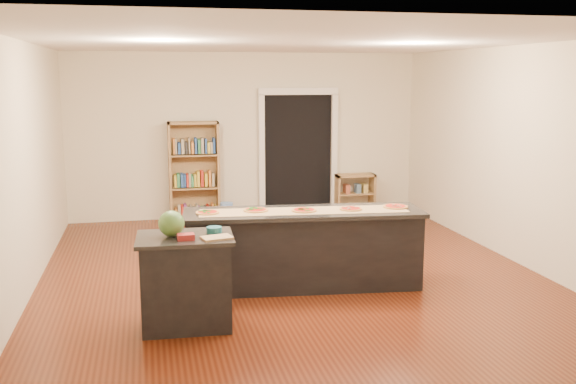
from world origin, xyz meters
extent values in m
cube|color=beige|center=(0.00, 0.00, 1.40)|extent=(6.00, 7.00, 2.80)
cube|color=#51200D|center=(0.00, 0.00, 0.00)|extent=(6.00, 7.00, 0.01)
cube|color=white|center=(0.00, 0.00, 2.80)|extent=(6.00, 7.00, 0.01)
cube|color=black|center=(0.90, 3.48, 1.05)|extent=(1.20, 0.02, 2.10)
cube|color=silver|center=(0.25, 3.44, 1.05)|extent=(0.10, 0.08, 2.10)
cube|color=silver|center=(1.55, 3.44, 1.05)|extent=(0.10, 0.08, 2.10)
cube|color=silver|center=(0.90, 3.44, 2.15)|extent=(1.40, 0.08, 0.12)
cube|color=black|center=(0.04, -0.46, 0.43)|extent=(2.65, 0.66, 0.85)
cube|color=black|center=(0.04, -0.46, 0.87)|extent=(2.72, 0.74, 0.05)
cube|color=black|center=(-1.36, -1.37, 0.43)|extent=(0.84, 0.59, 0.86)
cube|color=black|center=(-1.36, -1.37, 0.88)|extent=(0.91, 0.67, 0.04)
cube|color=#9D7B4C|center=(-0.92, 3.30, 0.83)|extent=(0.83, 0.30, 1.67)
cube|color=#9D7B4C|center=(1.90, 3.30, 0.35)|extent=(0.70, 0.30, 0.70)
cylinder|color=#6A9AED|center=(-0.41, 3.12, 0.16)|extent=(0.22, 0.22, 0.32)
cube|color=olive|center=(0.04, -0.47, 0.90)|extent=(2.39, 0.66, 0.00)
sphere|color=#144214|center=(-1.48, -1.36, 1.03)|extent=(0.25, 0.25, 0.25)
cube|color=tan|center=(-1.07, -1.53, 0.91)|extent=(0.31, 0.24, 0.02)
cube|color=maroon|center=(-1.35, -1.51, 0.93)|extent=(0.16, 0.12, 0.05)
cylinder|color=#195966|center=(-1.07, -1.30, 0.93)|extent=(0.15, 0.15, 0.06)
cylinder|color=#B07643|center=(-1.05, -0.37, 0.91)|extent=(0.26, 0.26, 0.02)
cylinder|color=#A5190C|center=(-1.05, -0.37, 0.92)|extent=(0.21, 0.21, 0.00)
cylinder|color=#B07643|center=(-0.50, -0.36, 0.91)|extent=(0.29, 0.29, 0.02)
cylinder|color=#A5190C|center=(-0.50, -0.36, 0.92)|extent=(0.24, 0.24, 0.00)
cylinder|color=#B07643|center=(0.04, -0.48, 0.91)|extent=(0.27, 0.27, 0.02)
cylinder|color=#A5190C|center=(0.04, -0.48, 0.92)|extent=(0.22, 0.22, 0.00)
cylinder|color=#B07643|center=(0.58, -0.52, 0.91)|extent=(0.26, 0.26, 0.02)
cylinder|color=#A5190C|center=(0.58, -0.52, 0.92)|extent=(0.22, 0.22, 0.00)
cylinder|color=#B07643|center=(1.12, -0.52, 0.91)|extent=(0.28, 0.28, 0.02)
cylinder|color=#A5190C|center=(1.12, -0.52, 0.92)|extent=(0.23, 0.23, 0.00)
camera|label=1|loc=(-1.68, -7.39, 2.41)|focal=40.00mm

